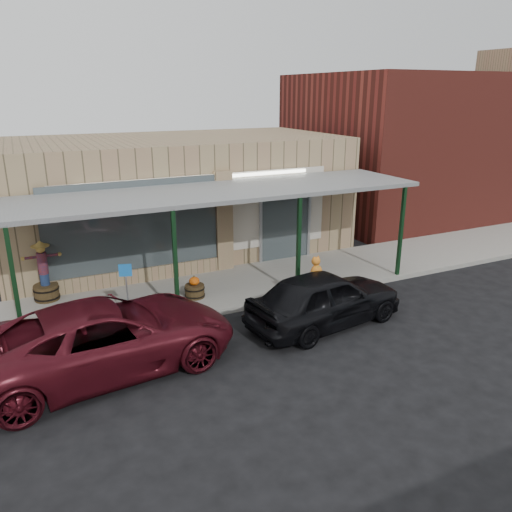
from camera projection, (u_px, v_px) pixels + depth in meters
name	position (u px, v px, depth m)	size (l,w,h in m)	color
ground	(277.00, 342.00, 12.03)	(120.00, 120.00, 0.00)	black
sidewalk	(222.00, 289.00, 15.09)	(40.00, 3.20, 0.15)	gray
storefront	(175.00, 196.00, 18.37)	(12.00, 6.25, 4.20)	#937E5A
awning	(220.00, 193.00, 14.14)	(12.00, 3.00, 3.04)	slate
block_buildings_near	(214.00, 145.00, 19.55)	(61.00, 8.00, 8.00)	maroon
barrel_scarecrow	(45.00, 280.00, 13.95)	(1.03, 0.84, 1.73)	#45341B
barrel_pumpkin	(195.00, 289.00, 14.22)	(0.70, 0.70, 0.66)	#45341B
handicap_sign	(127.00, 285.00, 12.50)	(0.31, 0.11, 1.55)	gray
parked_sedan	(325.00, 298.00, 12.75)	(4.48, 2.33, 1.61)	black
car_maroon	(107.00, 337.00, 10.65)	(2.56, 5.56, 1.54)	#4F0F19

